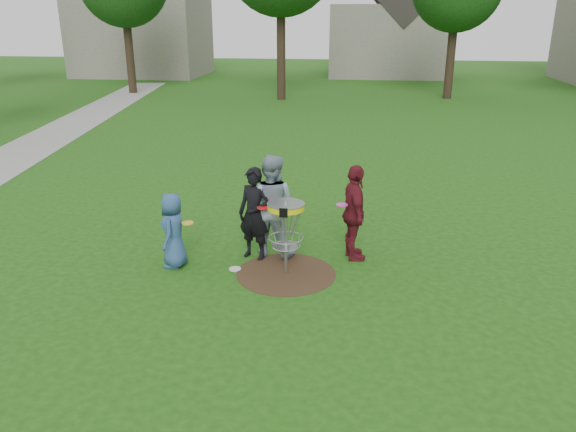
# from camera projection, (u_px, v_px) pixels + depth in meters

# --- Properties ---
(ground) EXTENTS (100.00, 100.00, 0.00)m
(ground) POSITION_uv_depth(u_px,v_px,m) (286.00, 274.00, 10.13)
(ground) COLOR #19470F
(ground) RESTS_ON ground
(dirt_patch) EXTENTS (1.80, 1.80, 0.01)m
(dirt_patch) POSITION_uv_depth(u_px,v_px,m) (286.00, 273.00, 10.13)
(dirt_patch) COLOR #47331E
(dirt_patch) RESTS_ON ground
(concrete_path) EXTENTS (7.75, 39.92, 0.02)m
(concrete_path) POSITION_uv_depth(u_px,v_px,m) (20.00, 153.00, 18.75)
(concrete_path) COLOR #9E9E99
(concrete_path) RESTS_ON ground
(player_blue) EXTENTS (0.45, 0.69, 1.40)m
(player_blue) POSITION_uv_depth(u_px,v_px,m) (174.00, 230.00, 10.22)
(player_blue) COLOR #2D4D7D
(player_blue) RESTS_ON ground
(player_black) EXTENTS (0.76, 0.63, 1.77)m
(player_black) POSITION_uv_depth(u_px,v_px,m) (254.00, 214.00, 10.51)
(player_black) COLOR black
(player_black) RESTS_ON ground
(player_grey) EXTENTS (1.09, 0.92, 1.98)m
(player_grey) POSITION_uv_depth(u_px,v_px,m) (271.00, 205.00, 10.65)
(player_grey) COLOR #7F91A3
(player_grey) RESTS_ON ground
(player_maroon) EXTENTS (0.69, 1.15, 1.84)m
(player_maroon) POSITION_uv_depth(u_px,v_px,m) (354.00, 213.00, 10.46)
(player_maroon) COLOR maroon
(player_maroon) RESTS_ON ground
(disc_on_grass) EXTENTS (0.22, 0.22, 0.02)m
(disc_on_grass) POSITION_uv_depth(u_px,v_px,m) (235.00, 269.00, 10.29)
(disc_on_grass) COLOR silver
(disc_on_grass) RESTS_ON ground
(disc_golf_basket) EXTENTS (0.66, 0.67, 1.38)m
(disc_golf_basket) POSITION_uv_depth(u_px,v_px,m) (286.00, 221.00, 9.78)
(disc_golf_basket) COLOR #9EA0A5
(disc_golf_basket) RESTS_ON ground
(held_discs) EXTENTS (2.97, 0.81, 0.37)m
(held_discs) POSITION_uv_depth(u_px,v_px,m) (267.00, 208.00, 10.24)
(held_discs) COLOR gold
(held_discs) RESTS_ON ground
(house_row) EXTENTS (44.50, 10.65, 11.62)m
(house_row) POSITION_uv_depth(u_px,v_px,m) (414.00, 17.00, 39.01)
(house_row) COLOR gray
(house_row) RESTS_ON ground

